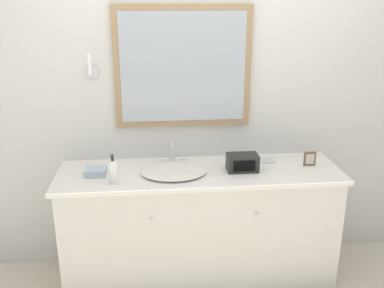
% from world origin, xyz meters
% --- Properties ---
extents(wall_back, '(8.00, 0.18, 2.55)m').
position_xyz_m(wall_back, '(-0.00, 0.61, 1.28)').
color(wall_back, silver).
rests_on(wall_back, ground_plane).
extents(vanity_counter, '(1.99, 0.59, 0.85)m').
position_xyz_m(vanity_counter, '(0.00, 0.29, 0.43)').
color(vanity_counter, beige).
rests_on(vanity_counter, ground_plane).
extents(sink_basin, '(0.46, 0.41, 0.17)m').
position_xyz_m(sink_basin, '(-0.19, 0.27, 0.87)').
color(sink_basin, silver).
rests_on(sink_basin, vanity_counter).
extents(soap_bottle, '(0.06, 0.06, 0.20)m').
position_xyz_m(soap_bottle, '(-0.59, 0.14, 0.93)').
color(soap_bottle, white).
rests_on(soap_bottle, vanity_counter).
extents(appliance_box, '(0.21, 0.13, 0.12)m').
position_xyz_m(appliance_box, '(0.30, 0.27, 0.91)').
color(appliance_box, black).
rests_on(appliance_box, vanity_counter).
extents(picture_frame, '(0.09, 0.01, 0.10)m').
position_xyz_m(picture_frame, '(0.80, 0.31, 0.90)').
color(picture_frame, brown).
rests_on(picture_frame, vanity_counter).
extents(hand_towel_near_sink, '(0.14, 0.12, 0.05)m').
position_xyz_m(hand_towel_near_sink, '(-0.72, 0.29, 0.88)').
color(hand_towel_near_sink, '#A8B7C6').
rests_on(hand_towel_near_sink, vanity_counter).
extents(metal_tray, '(0.19, 0.10, 0.01)m').
position_xyz_m(metal_tray, '(0.47, 0.43, 0.86)').
color(metal_tray, silver).
rests_on(metal_tray, vanity_counter).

